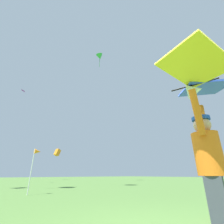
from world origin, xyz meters
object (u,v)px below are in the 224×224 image
Objects in this scene: distant_kite_orange_mid_left at (57,152)px; distant_kite_green_overhead_distant at (100,57)px; marker_flag at (37,155)px; kite_flyer_person at (211,166)px; held_stunt_kite at (198,81)px; distant_kite_purple_low_left at (23,91)px.

distant_kite_green_overhead_distant is (0.44, -12.25, 14.21)m from distant_kite_orange_mid_left.
distant_kite_orange_mid_left is at bearing 66.68° from marker_flag.
kite_flyer_person is 1.08× the size of held_stunt_kite.
distant_kite_purple_low_left is at bearing -128.57° from distant_kite_orange_mid_left.
distant_kite_purple_low_left is 13.34m from distant_kite_green_overhead_distant.
distant_kite_orange_mid_left reaches higher than marker_flag.
distant_kite_green_overhead_distant is at bearing 44.02° from marker_flag.
distant_kite_green_overhead_distant reaches higher than held_stunt_kite.
distant_kite_purple_low_left is at bearing 88.62° from marker_flag.
held_stunt_kite is 25.64m from distant_kite_green_overhead_distant.
distant_kite_green_overhead_distant is (9.62, 16.89, 17.92)m from kite_flyer_person.
kite_flyer_person is 0.97× the size of marker_flag.
distant_kite_orange_mid_left is (9.17, 29.21, 2.46)m from held_stunt_kite.
distant_kite_purple_low_left is 15.43m from distant_kite_orange_mid_left.
marker_flag is (-0.18, 7.42, 0.78)m from kite_flyer_person.
marker_flag is (-0.20, 7.49, -0.48)m from held_stunt_kite.
distant_kite_green_overhead_distant is at bearing 60.48° from held_stunt_kite.
distant_kite_purple_low_left is (0.07, 17.71, 8.64)m from kite_flyer_person.
distant_kite_purple_low_left is at bearing 89.84° from held_stunt_kite.
held_stunt_kite is 19.25m from distant_kite_purple_low_left.
distant_kite_orange_mid_left is at bearing 72.50° from kite_flyer_person.
held_stunt_kite is at bearing -88.47° from marker_flag.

